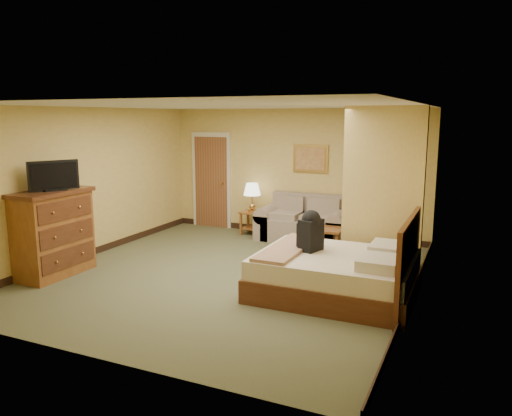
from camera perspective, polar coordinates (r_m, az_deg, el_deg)
The scene contains 17 objects.
floor at distance 7.89m, azimuth -3.11°, elevation -7.61°, with size 6.00×6.00×0.00m, color #515336.
ceiling at distance 7.50m, azimuth -3.30°, elevation 11.62°, with size 6.00×6.00×0.00m, color white.
back_wall at distance 10.32m, azimuth 4.48°, elevation 4.05°, with size 5.50×0.02×2.60m, color tan.
left_wall at distance 9.17m, azimuth -18.67°, elevation 2.73°, with size 0.02×6.00×2.60m, color tan.
right_wall at distance 6.79m, azimuth 17.87°, elevation 0.25°, with size 0.02×6.00×2.60m, color tan.
partition at distance 7.78m, azimuth 14.27°, elevation 1.67°, with size 1.20×0.15×2.60m, color tan.
door at distance 11.13m, azimuth -5.10°, elevation 3.11°, with size 0.94×0.16×2.10m.
baseboard at distance 10.52m, azimuth 4.37°, elevation -2.68°, with size 5.50×0.02×0.12m, color black.
loveseat at distance 9.98m, azimuth 5.39°, elevation -2.03°, with size 1.80×0.84×0.91m.
side_table at distance 10.46m, azimuth -0.44°, elevation -1.27°, with size 0.44×0.44×0.49m.
table_lamp at distance 10.35m, azimuth -0.45°, elevation 2.06°, with size 0.36×0.36×0.59m.
coffee_table at distance 9.20m, azimuth 7.71°, elevation -2.95°, with size 0.76×0.76×0.46m.
wall_picture at distance 10.16m, azimuth 6.25°, elevation 5.62°, with size 0.73×0.04×0.57m.
dresser at distance 8.31m, azimuth -22.19°, elevation -2.63°, with size 0.66×1.25×1.34m.
tv at distance 8.10m, azimuth -22.12°, elevation 3.35°, with size 0.37×0.70×0.46m.
bed at distance 6.99m, azimuth 9.54°, elevation -7.39°, with size 2.13×1.81×1.17m.
backpack at distance 7.04m, azimuth 6.31°, elevation -2.44°, with size 0.32×0.39×0.58m.
Camera 1 is at (3.45, -6.66, 2.44)m, focal length 35.00 mm.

